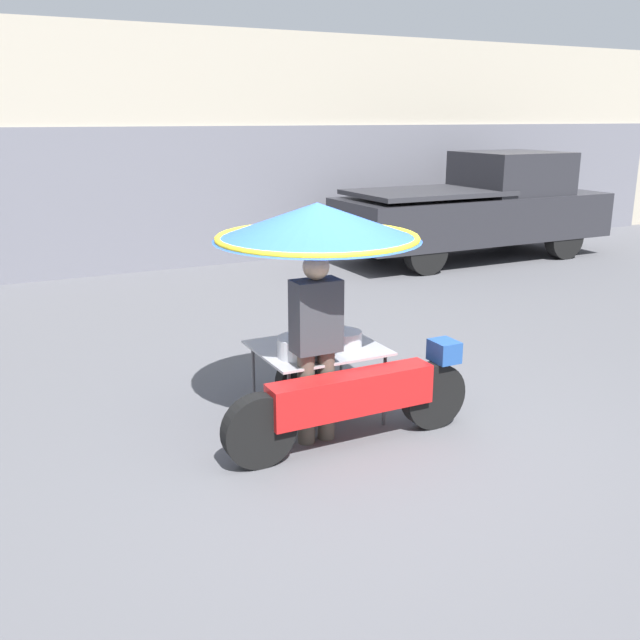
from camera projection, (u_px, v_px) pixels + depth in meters
ground_plane at (351, 439)px, 5.86m from camera, size 36.00×36.00×0.00m
shopfront_building at (120, 150)px, 12.52m from camera, size 28.00×2.06×4.00m
vendor_motorcycle_cart at (323, 261)px, 5.82m from camera, size 2.16×1.72×1.89m
vendor_person at (316, 339)px, 5.61m from camera, size 0.38×0.22×1.56m
pickup_truck at (479, 208)px, 13.10m from camera, size 5.17×1.77×1.93m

